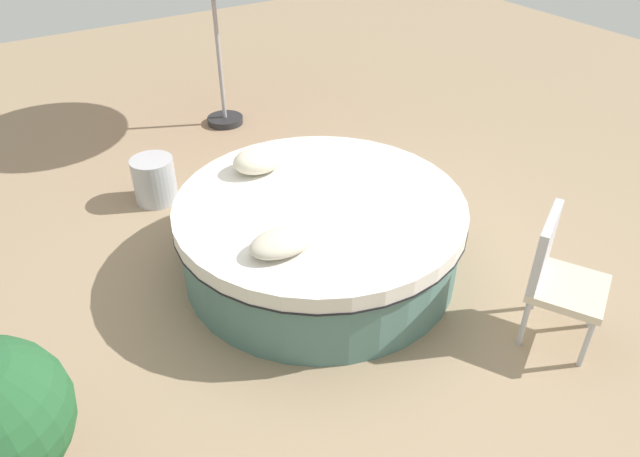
{
  "coord_description": "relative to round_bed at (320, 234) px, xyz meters",
  "views": [
    {
      "loc": [
        2.14,
        3.34,
        3.16
      ],
      "look_at": [
        0.0,
        0.0,
        0.4
      ],
      "focal_mm": 33.3,
      "sensor_mm": 36.0,
      "label": 1
    }
  ],
  "objects": [
    {
      "name": "patio_chair",
      "position": [
        -0.98,
        1.53,
        0.22
      ],
      "size": [
        0.7,
        0.69,
        0.98
      ],
      "rotation": [
        0.0,
        0.0,
        0.5
      ],
      "color": "#B7B7BC",
      "rests_on": "ground_plane"
    },
    {
      "name": "ground_plane",
      "position": [
        0.0,
        0.0,
        -0.34
      ],
      "size": [
        16.0,
        16.0,
        0.0
      ],
      "primitive_type": "plane",
      "color": "#9E8466"
    },
    {
      "name": "throw_pillow_0",
      "position": [
        0.17,
        -0.69,
        0.43
      ],
      "size": [
        0.46,
        0.33,
        0.21
      ],
      "primitive_type": "ellipsoid",
      "color": "beige",
      "rests_on": "round_bed"
    },
    {
      "name": "side_table",
      "position": [
        0.79,
        -1.78,
        -0.11
      ],
      "size": [
        0.41,
        0.41,
        0.45
      ],
      "primitive_type": "cylinder",
      "color": "#B7B7BC",
      "rests_on": "ground_plane"
    },
    {
      "name": "throw_pillow_1",
      "position": [
        0.56,
        0.4,
        0.4
      ],
      "size": [
        0.5,
        0.32,
        0.15
      ],
      "primitive_type": "ellipsoid",
      "color": "beige",
      "rests_on": "round_bed"
    },
    {
      "name": "round_bed",
      "position": [
        0.0,
        0.0,
        0.0
      ],
      "size": [
        2.34,
        2.34,
        0.66
      ],
      "color": "#4C726B",
      "rests_on": "ground_plane"
    }
  ]
}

